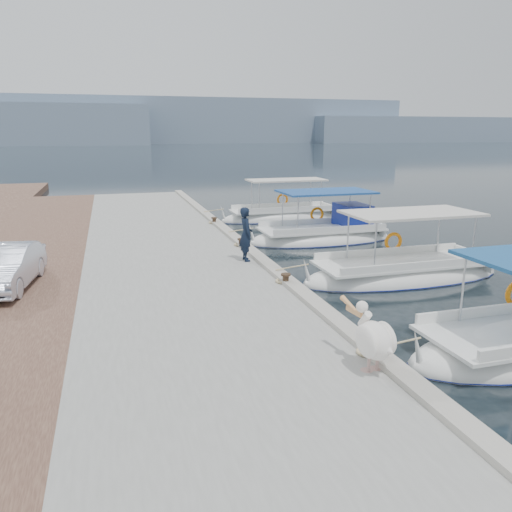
{
  "coord_description": "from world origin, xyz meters",
  "views": [
    {
      "loc": [
        -5.0,
        -11.32,
        4.75
      ],
      "look_at": [
        -1.0,
        2.29,
        1.2
      ],
      "focal_mm": 35.0,
      "sensor_mm": 36.0,
      "label": 1
    }
  ],
  "objects_px": {
    "fishing_caique_e": "(283,218)",
    "fisherman": "(246,234)",
    "fishing_caique_d": "(323,236)",
    "fishing_caique_c": "(402,275)",
    "pelican": "(373,338)",
    "parked_car": "(7,267)"
  },
  "relations": [
    {
      "from": "fishing_caique_d",
      "to": "fishing_caique_c",
      "type": "bearing_deg",
      "value": -89.07
    },
    {
      "from": "parked_car",
      "to": "fishing_caique_c",
      "type": "bearing_deg",
      "value": 3.35
    },
    {
      "from": "fishing_caique_e",
      "to": "fisherman",
      "type": "bearing_deg",
      "value": -115.93
    },
    {
      "from": "fishing_caique_e",
      "to": "pelican",
      "type": "relative_size",
      "value": 4.51
    },
    {
      "from": "fishing_caique_e",
      "to": "fisherman",
      "type": "xyz_separation_m",
      "value": [
        -4.82,
        -9.91,
        1.28
      ]
    },
    {
      "from": "fishing_caique_d",
      "to": "pelican",
      "type": "xyz_separation_m",
      "value": [
        -4.64,
        -12.63,
        0.93
      ]
    },
    {
      "from": "fishing_caique_e",
      "to": "pelican",
      "type": "height_order",
      "value": "fishing_caique_e"
    },
    {
      "from": "fishing_caique_c",
      "to": "parked_car",
      "type": "relative_size",
      "value": 1.96
    },
    {
      "from": "fishing_caique_c",
      "to": "fishing_caique_e",
      "type": "height_order",
      "value": "same"
    },
    {
      "from": "fishing_caique_e",
      "to": "parked_car",
      "type": "relative_size",
      "value": 1.94
    },
    {
      "from": "fishing_caique_e",
      "to": "parked_car",
      "type": "height_order",
      "value": "fishing_caique_e"
    },
    {
      "from": "fishing_caique_c",
      "to": "fisherman",
      "type": "height_order",
      "value": "fisherman"
    },
    {
      "from": "fishing_caique_d",
      "to": "parked_car",
      "type": "xyz_separation_m",
      "value": [
        -11.92,
        -5.34,
        0.9
      ]
    },
    {
      "from": "fishing_caique_c",
      "to": "fishing_caique_d",
      "type": "relative_size",
      "value": 1.06
    },
    {
      "from": "fishing_caique_e",
      "to": "fisherman",
      "type": "height_order",
      "value": "fisherman"
    },
    {
      "from": "fishing_caique_d",
      "to": "fishing_caique_e",
      "type": "bearing_deg",
      "value": 89.27
    },
    {
      "from": "fishing_caique_d",
      "to": "fishing_caique_e",
      "type": "relative_size",
      "value": 0.95
    },
    {
      "from": "fishing_caique_d",
      "to": "fishing_caique_e",
      "type": "xyz_separation_m",
      "value": [
        0.07,
        5.64,
        -0.07
      ]
    },
    {
      "from": "fishing_caique_c",
      "to": "parked_car",
      "type": "xyz_separation_m",
      "value": [
        -12.02,
        0.87,
        0.97
      ]
    },
    {
      "from": "fishing_caique_e",
      "to": "parked_car",
      "type": "xyz_separation_m",
      "value": [
        -11.99,
        -10.98,
        0.97
      ]
    },
    {
      "from": "pelican",
      "to": "fishing_caique_d",
      "type": "bearing_deg",
      "value": 69.83
    },
    {
      "from": "fishing_caique_c",
      "to": "pelican",
      "type": "xyz_separation_m",
      "value": [
        -4.74,
        -6.43,
        1.0
      ]
    }
  ]
}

